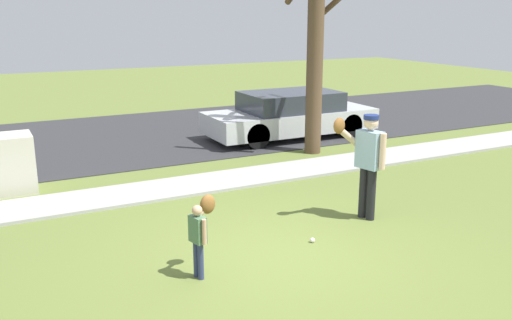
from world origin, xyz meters
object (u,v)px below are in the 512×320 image
(baseball, at_px, (312,240))
(street_tree_near, at_px, (316,33))
(person_adult, at_px, (367,155))
(parked_sedan_silver, at_px, (290,115))
(utility_cabinet, at_px, (13,164))
(person_child, at_px, (201,227))

(baseball, xyz_separation_m, street_tree_near, (2.97, 4.62, 2.80))
(baseball, bearing_deg, person_adult, 19.48)
(baseball, bearing_deg, parked_sedan_silver, 62.18)
(person_adult, relative_size, utility_cabinet, 1.57)
(person_child, height_order, street_tree_near, street_tree_near)
(utility_cabinet, bearing_deg, person_adult, -39.73)
(person_child, height_order, utility_cabinet, utility_cabinet)
(street_tree_near, relative_size, parked_sedan_silver, 1.16)
(baseball, relative_size, street_tree_near, 0.01)
(person_adult, xyz_separation_m, person_child, (-3.15, -0.69, -0.41))
(person_child, distance_m, parked_sedan_silver, 8.38)
(parked_sedan_silver, bearing_deg, street_tree_near, -102.25)
(baseball, bearing_deg, utility_cabinet, 128.73)
(person_adult, relative_size, person_child, 1.68)
(baseball, relative_size, parked_sedan_silver, 0.02)
(baseball, distance_m, parked_sedan_silver, 7.20)
(baseball, relative_size, utility_cabinet, 0.07)
(person_adult, distance_m, utility_cabinet, 6.54)
(person_adult, relative_size, parked_sedan_silver, 0.38)
(person_adult, xyz_separation_m, baseball, (-1.30, -0.46, -1.05))
(person_child, distance_m, baseball, 1.97)
(person_child, bearing_deg, street_tree_near, 32.38)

